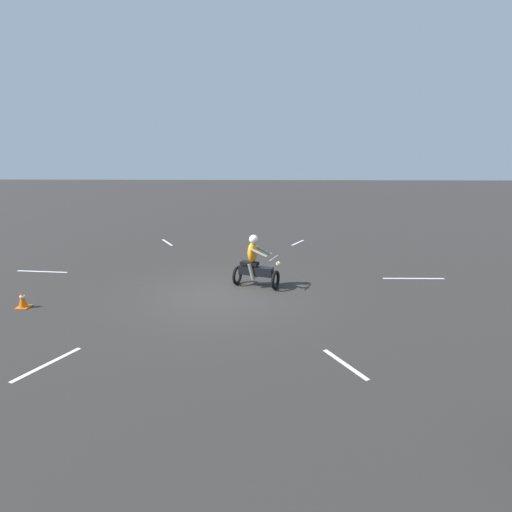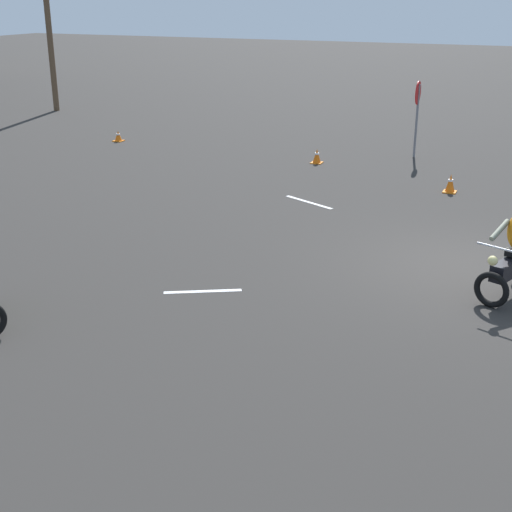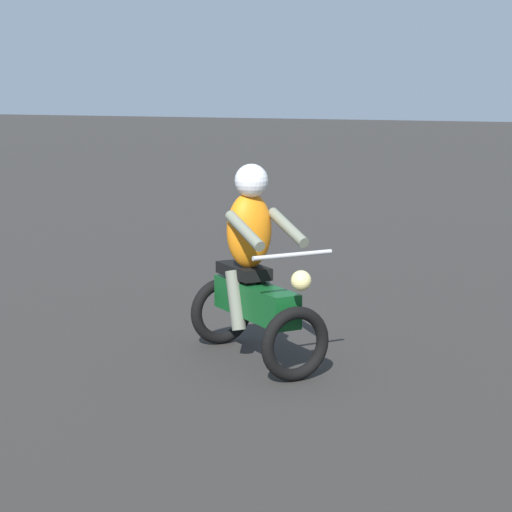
# 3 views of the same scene
# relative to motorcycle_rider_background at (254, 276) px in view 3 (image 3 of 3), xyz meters

# --- Properties ---
(motorcycle_rider_background) EXTENTS (1.34, 1.47, 1.66)m
(motorcycle_rider_background) POSITION_rel_motorcycle_rider_background_xyz_m (0.00, 0.00, 0.00)
(motorcycle_rider_background) COLOR black
(motorcycle_rider_background) RESTS_ON ground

